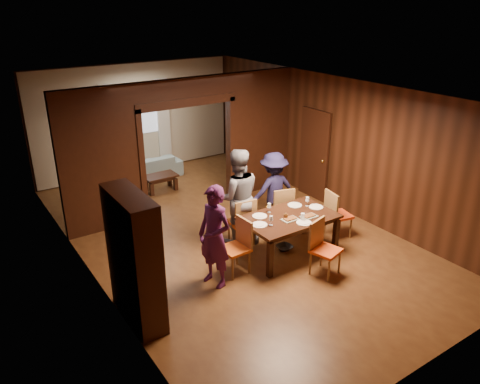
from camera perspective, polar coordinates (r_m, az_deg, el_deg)
floor at (r=9.49m, az=-1.45°, el=-5.10°), size 9.00×9.00×0.00m
ceiling at (r=8.53m, az=-1.64°, el=12.39°), size 5.50×9.00×0.02m
room_walls at (r=10.46m, az=-7.15°, el=6.31°), size 5.52×9.01×2.90m
person_purple at (r=7.55m, az=-3.12°, el=-5.49°), size 0.57×0.72×1.74m
person_grey at (r=8.80m, az=-0.37°, el=-0.62°), size 1.11×0.99×1.89m
person_navy at (r=9.55m, az=4.09°, el=0.27°), size 1.08×0.69×1.58m
sofa at (r=12.47m, az=-11.77°, el=2.85°), size 2.02×0.82×0.58m
serving_bowl at (r=8.61m, az=5.65°, el=-2.35°), size 0.30×0.30×0.07m
dining_table at (r=8.68m, az=5.92°, el=-5.22°), size 1.70×1.05×0.76m
coffee_table at (r=11.66m, az=-9.65°, el=1.12°), size 0.80×0.50×0.40m
chair_left at (r=8.02m, az=-0.64°, el=-6.75°), size 0.46×0.46×0.97m
chair_right at (r=9.41m, az=11.96°, el=-2.59°), size 0.52×0.52×0.97m
chair_far_l at (r=8.92m, az=0.15°, el=-3.51°), size 0.50×0.50×0.97m
chair_far_r at (r=9.46m, az=4.89°, el=-2.01°), size 0.54×0.54×0.97m
chair_near at (r=8.10m, az=10.44°, el=-6.84°), size 0.54×0.54×0.97m
hutch at (r=6.85m, az=-12.75°, el=-7.97°), size 0.40×1.20×2.00m
door_right at (r=10.99m, az=9.03°, el=4.53°), size 0.06×0.90×2.10m
window_far at (r=12.67m, az=-12.59°, el=9.76°), size 1.20×0.03×1.30m
curtain_left at (r=12.50m, az=-15.54°, el=7.16°), size 0.35×0.06×2.40m
curtain_right at (r=13.03m, az=-9.28°, el=8.31°), size 0.35×0.06×2.40m
plate_left at (r=8.15m, az=2.41°, el=-4.00°), size 0.27×0.27×0.01m
plate_far_l at (r=8.47m, az=2.42°, el=-2.95°), size 0.27×0.27×0.01m
plate_far_r at (r=8.95m, az=6.69°, el=-1.60°), size 0.27×0.27×0.01m
plate_right at (r=8.93m, az=9.25°, el=-1.81°), size 0.27×0.27×0.01m
plate_near at (r=8.29m, az=7.80°, el=-3.73°), size 0.27×0.27×0.01m
platter_a at (r=8.37m, az=6.11°, el=-3.28°), size 0.30×0.20×0.04m
platter_b at (r=8.53m, az=8.41°, el=-2.91°), size 0.30×0.20×0.04m
wineglass_left at (r=8.12m, az=3.80°, el=-3.50°), size 0.08×0.08×0.18m
wineglass_far at (r=8.59m, az=3.57°, el=-1.94°), size 0.08×0.08×0.18m
wineglass_right at (r=8.93m, az=8.20°, el=-1.15°), size 0.08×0.08×0.18m
tumbler at (r=8.35m, az=7.65°, el=-3.04°), size 0.07×0.07×0.14m
condiment_jar at (r=8.39m, az=5.60°, el=-2.93°), size 0.08×0.08×0.11m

